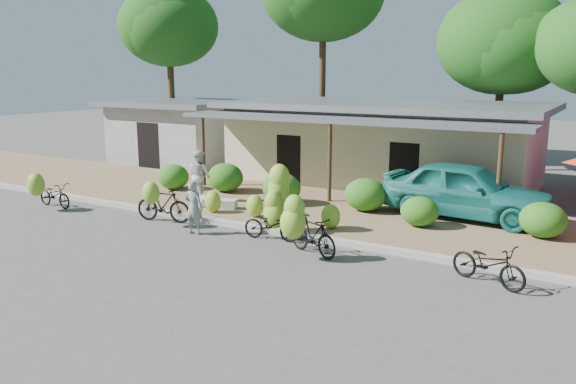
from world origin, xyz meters
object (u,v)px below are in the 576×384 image
object	(u,v)px
bike_far_left	(50,192)
sack_near	(224,204)
bike_right	(306,229)
teal_van	(466,190)
bike_left	(162,203)
bike_far_right	(488,264)
tree_center_right	(500,40)
bystander	(199,175)
sack_far	(202,201)
vendor	(194,207)
tree_back_left	(167,25)
bike_center	(275,209)

from	to	relation	value
bike_far_left	sack_near	bearing A→B (deg)	-61.48
bike_right	teal_van	bearing A→B (deg)	-4.03
bike_left	bike_far_right	size ratio (longest dim) A/B	1.02
tree_center_right	sack_near	bearing A→B (deg)	-113.59
bike_far_right	bystander	bearing A→B (deg)	95.28
bike_far_left	bike_right	size ratio (longest dim) A/B	0.94
bike_right	teal_van	xyz separation A→B (m)	(2.55, 5.53, 0.28)
bike_left	bystander	xyz separation A→B (m)	(-0.63, 2.58, 0.39)
tree_center_right	bike_right	xyz separation A→B (m)	(-1.21, -15.94, -5.30)
bike_far_left	bike_right	distance (m)	10.00
sack_near	sack_far	world-z (taller)	sack_near
sack_far	vendor	size ratio (longest dim) A/B	0.48
vendor	teal_van	size ratio (longest dim) A/B	0.31
sack_far	bike_right	bearing A→B (deg)	-25.45
tree_back_left	sack_far	xyz separation A→B (m)	(10.29, -9.83, -6.89)
bike_right	bystander	bearing A→B (deg)	83.11
bike_center	teal_van	distance (m)	6.09
tree_back_left	teal_van	distance (m)	20.55
bike_right	bike_left	bearing A→B (deg)	104.60
sack_far	teal_van	xyz separation A→B (m)	(8.05, 2.91, 0.73)
bike_right	bike_far_right	size ratio (longest dim) A/B	0.94
bike_right	vendor	xyz separation A→B (m)	(-3.72, 0.13, 0.07)
bike_center	sack_far	xyz separation A→B (m)	(-3.94, 1.57, -0.56)
bike_left	bystander	bearing A→B (deg)	1.46
tree_center_right	sack_near	size ratio (longest dim) A/B	9.73
tree_center_right	teal_van	world-z (taller)	tree_center_right
tree_back_left	bike_far_left	xyz separation A→B (m)	(5.79, -12.39, -6.61)
bike_far_left	bike_far_right	size ratio (longest dim) A/B	0.88
bike_far_left	teal_van	distance (m)	13.70
bike_far_left	tree_center_right	bearing A→B (deg)	-32.30
sack_near	bike_center	bearing A→B (deg)	-27.66
tree_center_right	teal_van	size ratio (longest dim) A/B	1.62
bike_far_right	bike_far_left	bearing A→B (deg)	111.61
sack_near	sack_far	bearing A→B (deg)	-178.54
tree_back_left	bike_right	distance (m)	21.11
bike_far_left	bike_right	bearing A→B (deg)	-87.39
sack_far	vendor	bearing A→B (deg)	-54.51
bike_far_left	bike_center	world-z (taller)	bike_center
bike_right	sack_far	size ratio (longest dim) A/B	2.34
bike_left	sack_far	world-z (taller)	bike_left
sack_near	bike_right	bearing A→B (deg)	-29.85
bike_far_right	tree_center_right	bearing A→B (deg)	31.57
sack_near	tree_back_left	bearing A→B (deg)	138.78
bike_left	sack_near	size ratio (longest dim) A/B	2.24
bike_center	bystander	distance (m)	4.95
tree_center_right	bike_right	bearing A→B (deg)	-94.34
bike_left	teal_van	distance (m)	9.37
bike_far_right	sack_near	distance (m)	9.20
tree_back_left	sack_near	xyz separation A→B (m)	(11.19, -9.80, -6.88)
bike_far_right	sack_far	size ratio (longest dim) A/B	2.50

